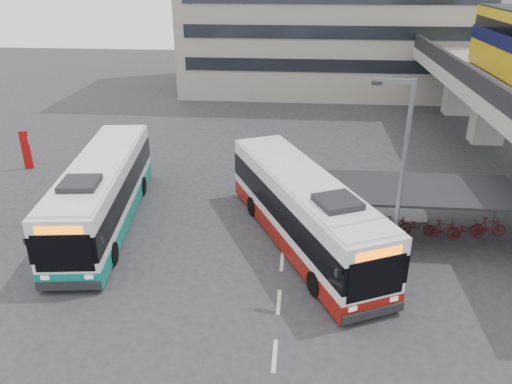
# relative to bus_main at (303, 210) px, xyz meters

# --- Properties ---
(ground) EXTENTS (120.00, 120.00, 0.00)m
(ground) POSITION_rel_bus_main_xyz_m (-3.38, -1.78, -1.72)
(ground) COLOR #28282B
(ground) RESTS_ON ground
(bike_shelter) EXTENTS (10.00, 4.00, 2.54)m
(bike_shelter) POSITION_rel_bus_main_xyz_m (5.09, 1.22, -0.42)
(bike_shelter) COLOR #595B60
(bike_shelter) RESTS_ON ground
(road_markings) EXTENTS (0.15, 7.60, 0.01)m
(road_markings) POSITION_rel_bus_main_xyz_m (-0.88, -4.78, -1.72)
(road_markings) COLOR beige
(road_markings) RESTS_ON ground
(bus_main) EXTENTS (7.75, 12.51, 3.71)m
(bus_main) POSITION_rel_bus_main_xyz_m (0.00, 0.00, 0.00)
(bus_main) COLOR white
(bus_main) RESTS_ON ground
(bus_teal) EXTENTS (4.18, 12.71, 3.69)m
(bus_teal) POSITION_rel_bus_main_xyz_m (-10.11, 1.16, -0.01)
(bus_teal) COLOR white
(bus_teal) RESTS_ON ground
(pedestrian) EXTENTS (0.57, 0.67, 1.55)m
(pedestrian) POSITION_rel_bus_main_xyz_m (-9.16, -2.57, -0.95)
(pedestrian) COLOR black
(pedestrian) RESTS_ON ground
(lamp_post) EXTENTS (1.53, 0.33, 8.67)m
(lamp_post) POSITION_rel_bus_main_xyz_m (3.42, -3.52, 3.22)
(lamp_post) COLOR #595B60
(lamp_post) RESTS_ON ground
(sign_totem_north) EXTENTS (0.55, 0.23, 2.56)m
(sign_totem_north) POSITION_rel_bus_main_xyz_m (-17.92, 8.06, -0.40)
(sign_totem_north) COLOR #9E090B
(sign_totem_north) RESTS_ON ground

